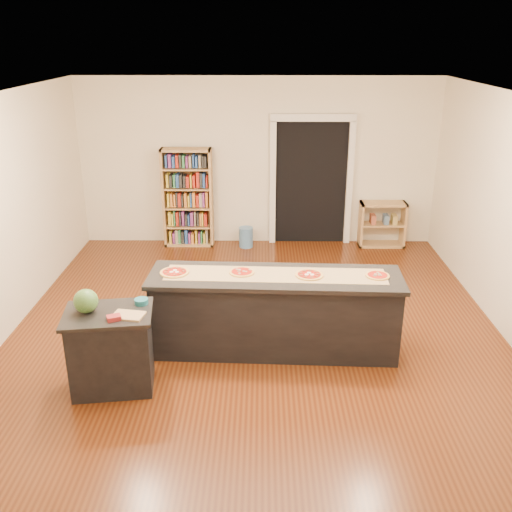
{
  "coord_description": "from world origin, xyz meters",
  "views": [
    {
      "loc": [
        0.06,
        -5.99,
        3.43
      ],
      "look_at": [
        0.0,
        0.2,
        1.0
      ],
      "focal_mm": 40.0,
      "sensor_mm": 36.0,
      "label": 1
    }
  ],
  "objects_px": {
    "kitchen_island": "(275,313)",
    "low_shelf": "(382,224)",
    "bookshelf": "(188,198)",
    "watermelon": "(86,301)",
    "waste_bin": "(246,237)",
    "side_counter": "(111,350)"
  },
  "relations": [
    {
      "from": "kitchen_island",
      "to": "low_shelf",
      "type": "bearing_deg",
      "value": 63.68
    },
    {
      "from": "bookshelf",
      "to": "watermelon",
      "type": "bearing_deg",
      "value": -96.35
    },
    {
      "from": "low_shelf",
      "to": "waste_bin",
      "type": "relative_size",
      "value": 2.23
    },
    {
      "from": "bookshelf",
      "to": "low_shelf",
      "type": "distance_m",
      "value": 3.34
    },
    {
      "from": "bookshelf",
      "to": "low_shelf",
      "type": "relative_size",
      "value": 2.17
    },
    {
      "from": "bookshelf",
      "to": "waste_bin",
      "type": "relative_size",
      "value": 4.83
    },
    {
      "from": "kitchen_island",
      "to": "side_counter",
      "type": "height_order",
      "value": "kitchen_island"
    },
    {
      "from": "watermelon",
      "to": "waste_bin",
      "type": "bearing_deg",
      "value": 70.71
    },
    {
      "from": "kitchen_island",
      "to": "watermelon",
      "type": "distance_m",
      "value": 2.09
    },
    {
      "from": "waste_bin",
      "to": "kitchen_island",
      "type": "bearing_deg",
      "value": -82.95
    },
    {
      "from": "kitchen_island",
      "to": "bookshelf",
      "type": "bearing_deg",
      "value": 114.11
    },
    {
      "from": "waste_bin",
      "to": "low_shelf",
      "type": "bearing_deg",
      "value": 2.23
    },
    {
      "from": "side_counter",
      "to": "low_shelf",
      "type": "bearing_deg",
      "value": 42.27
    },
    {
      "from": "side_counter",
      "to": "low_shelf",
      "type": "height_order",
      "value": "side_counter"
    },
    {
      "from": "kitchen_island",
      "to": "waste_bin",
      "type": "relative_size",
      "value": 8.15
    },
    {
      "from": "kitchen_island",
      "to": "side_counter",
      "type": "relative_size",
      "value": 3.25
    },
    {
      "from": "side_counter",
      "to": "waste_bin",
      "type": "relative_size",
      "value": 2.5
    },
    {
      "from": "kitchen_island",
      "to": "watermelon",
      "type": "bearing_deg",
      "value": -155.53
    },
    {
      "from": "waste_bin",
      "to": "watermelon",
      "type": "distance_m",
      "value": 4.48
    },
    {
      "from": "side_counter",
      "to": "bookshelf",
      "type": "bearing_deg",
      "value": 78.66
    },
    {
      "from": "side_counter",
      "to": "watermelon",
      "type": "height_order",
      "value": "watermelon"
    },
    {
      "from": "kitchen_island",
      "to": "bookshelf",
      "type": "distance_m",
      "value": 3.79
    }
  ]
}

